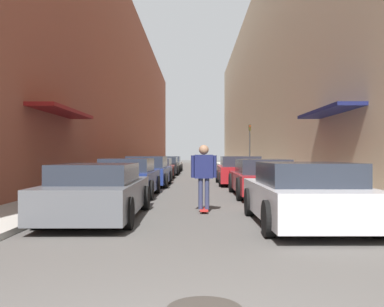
{
  "coord_description": "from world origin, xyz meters",
  "views": [
    {
      "loc": [
        -0.01,
        -2.53,
        1.42
      ],
      "look_at": [
        -0.11,
        11.47,
        1.45
      ],
      "focal_mm": 40.0,
      "sensor_mm": 36.0,
      "label": 1
    }
  ],
  "objects_px": {
    "parked_car_left_1": "(128,178)",
    "traffic_light": "(250,143)",
    "parked_car_left_0": "(99,192)",
    "parked_car_left_4": "(166,166)",
    "parked_car_right_0": "(304,195)",
    "parked_car_right_2": "(239,171)",
    "skateboarder": "(204,171)",
    "parked_car_left_5": "(170,164)",
    "parked_car_right_1": "(261,178)",
    "parked_car_left_3": "(156,169)",
    "parked_car_left_2": "(148,172)"
  },
  "relations": [
    {
      "from": "parked_car_left_1",
      "to": "traffic_light",
      "type": "distance_m",
      "value": 18.99
    },
    {
      "from": "parked_car_left_0",
      "to": "parked_car_left_4",
      "type": "bearing_deg",
      "value": 89.68
    },
    {
      "from": "parked_car_left_1",
      "to": "parked_car_right_0",
      "type": "relative_size",
      "value": 0.93
    },
    {
      "from": "parked_car_left_0",
      "to": "parked_car_right_2",
      "type": "xyz_separation_m",
      "value": [
        4.24,
        10.64,
        0.05
      ]
    },
    {
      "from": "parked_car_right_0",
      "to": "skateboarder",
      "type": "xyz_separation_m",
      "value": [
        -1.97,
        1.94,
        0.4
      ]
    },
    {
      "from": "parked_car_right_0",
      "to": "parked_car_right_2",
      "type": "xyz_separation_m",
      "value": [
        -0.09,
        11.54,
        0.03
      ]
    },
    {
      "from": "parked_car_left_5",
      "to": "parked_car_left_4",
      "type": "bearing_deg",
      "value": -89.04
    },
    {
      "from": "parked_car_right_1",
      "to": "traffic_light",
      "type": "bearing_deg",
      "value": 83.92
    },
    {
      "from": "parked_car_right_1",
      "to": "traffic_light",
      "type": "distance_m",
      "value": 17.85
    },
    {
      "from": "parked_car_left_1",
      "to": "parked_car_left_5",
      "type": "xyz_separation_m",
      "value": [
        0.11,
        21.79,
        -0.01
      ]
    },
    {
      "from": "parked_car_left_3",
      "to": "parked_car_right_1",
      "type": "relative_size",
      "value": 0.94
    },
    {
      "from": "parked_car_left_4",
      "to": "skateboarder",
      "type": "bearing_deg",
      "value": -83.43
    },
    {
      "from": "parked_car_left_1",
      "to": "parked_car_right_2",
      "type": "relative_size",
      "value": 0.89
    },
    {
      "from": "parked_car_left_2",
      "to": "traffic_light",
      "type": "bearing_deg",
      "value": 64.48
    },
    {
      "from": "parked_car_left_1",
      "to": "parked_car_left_4",
      "type": "distance_m",
      "value": 15.64
    },
    {
      "from": "parked_car_right_2",
      "to": "traffic_light",
      "type": "distance_m",
      "value": 12.36
    },
    {
      "from": "parked_car_left_0",
      "to": "parked_car_right_0",
      "type": "relative_size",
      "value": 1.1
    },
    {
      "from": "parked_car_left_2",
      "to": "traffic_light",
      "type": "relative_size",
      "value": 1.21
    },
    {
      "from": "parked_car_left_0",
      "to": "parked_car_left_2",
      "type": "height_order",
      "value": "parked_car_left_2"
    },
    {
      "from": "parked_car_left_2",
      "to": "parked_car_right_0",
      "type": "relative_size",
      "value": 1.01
    },
    {
      "from": "parked_car_left_3",
      "to": "skateboarder",
      "type": "relative_size",
      "value": 2.67
    },
    {
      "from": "traffic_light",
      "to": "parked_car_left_1",
      "type": "bearing_deg",
      "value": -109.7
    },
    {
      "from": "parked_car_left_0",
      "to": "parked_car_left_2",
      "type": "xyz_separation_m",
      "value": [
        0.03,
        9.64,
        0.04
      ]
    },
    {
      "from": "parked_car_left_3",
      "to": "parked_car_left_4",
      "type": "height_order",
      "value": "parked_car_left_4"
    },
    {
      "from": "parked_car_right_2",
      "to": "traffic_light",
      "type": "bearing_deg",
      "value": 80.44
    },
    {
      "from": "parked_car_left_5",
      "to": "parked_car_right_2",
      "type": "distance_m",
      "value": 16.61
    },
    {
      "from": "parked_car_right_0",
      "to": "parked_car_left_2",
      "type": "bearing_deg",
      "value": 112.2
    },
    {
      "from": "parked_car_left_3",
      "to": "skateboarder",
      "type": "distance_m",
      "value": 13.76
    },
    {
      "from": "parked_car_left_1",
      "to": "parked_car_right_1",
      "type": "distance_m",
      "value": 4.5
    },
    {
      "from": "parked_car_right_1",
      "to": "traffic_light",
      "type": "relative_size",
      "value": 1.33
    },
    {
      "from": "parked_car_right_1",
      "to": "parked_car_left_2",
      "type": "bearing_deg",
      "value": 133.49
    },
    {
      "from": "parked_car_left_3",
      "to": "traffic_light",
      "type": "distance_m",
      "value": 10.43
    },
    {
      "from": "parked_car_left_0",
      "to": "parked_car_left_1",
      "type": "xyz_separation_m",
      "value": [
        -0.1,
        4.91,
        0.03
      ]
    },
    {
      "from": "parked_car_left_0",
      "to": "parked_car_left_5",
      "type": "distance_m",
      "value": 26.69
    },
    {
      "from": "parked_car_left_3",
      "to": "traffic_light",
      "type": "bearing_deg",
      "value": 52.24
    },
    {
      "from": "traffic_light",
      "to": "parked_car_right_1",
      "type": "bearing_deg",
      "value": -96.08
    },
    {
      "from": "parked_car_left_3",
      "to": "parked_car_right_0",
      "type": "relative_size",
      "value": 1.05
    },
    {
      "from": "parked_car_left_2",
      "to": "parked_car_left_3",
      "type": "relative_size",
      "value": 0.97
    },
    {
      "from": "parked_car_left_2",
      "to": "skateboarder",
      "type": "relative_size",
      "value": 2.58
    },
    {
      "from": "parked_car_left_4",
      "to": "skateboarder",
      "type": "xyz_separation_m",
      "value": [
        2.25,
        -19.5,
        0.41
      ]
    },
    {
      "from": "parked_car_right_0",
      "to": "parked_car_left_0",
      "type": "bearing_deg",
      "value": 168.2
    },
    {
      "from": "parked_car_left_3",
      "to": "parked_car_left_5",
      "type": "xyz_separation_m",
      "value": [
        0.04,
        12.11,
        0.01
      ]
    },
    {
      "from": "parked_car_right_0",
      "to": "parked_car_right_2",
      "type": "relative_size",
      "value": 0.96
    },
    {
      "from": "parked_car_left_2",
      "to": "parked_car_right_2",
      "type": "bearing_deg",
      "value": 13.34
    },
    {
      "from": "skateboarder",
      "to": "traffic_light",
      "type": "bearing_deg",
      "value": 79.77
    },
    {
      "from": "parked_car_right_1",
      "to": "skateboarder",
      "type": "height_order",
      "value": "skateboarder"
    },
    {
      "from": "parked_car_left_5",
      "to": "parked_car_right_2",
      "type": "xyz_separation_m",
      "value": [
        4.23,
        -16.06,
        0.03
      ]
    },
    {
      "from": "parked_car_right_2",
      "to": "skateboarder",
      "type": "xyz_separation_m",
      "value": [
        -1.88,
        -9.6,
        0.37
      ]
    },
    {
      "from": "parked_car_left_2",
      "to": "parked_car_left_1",
      "type": "bearing_deg",
      "value": -91.64
    },
    {
      "from": "parked_car_left_0",
      "to": "parked_car_left_4",
      "type": "relative_size",
      "value": 0.98
    }
  ]
}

